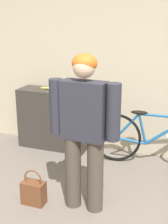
# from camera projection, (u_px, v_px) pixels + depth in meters

# --- Properties ---
(wall_back) EXTENTS (8.00, 0.07, 2.60)m
(wall_back) POSITION_uv_depth(u_px,v_px,m) (133.00, 63.00, 4.26)
(wall_back) COLOR beige
(wall_back) RESTS_ON ground_plane
(side_shelf) EXTENTS (1.03, 0.37, 0.89)m
(side_shelf) POSITION_uv_depth(u_px,v_px,m) (54.00, 119.00, 4.67)
(side_shelf) COLOR #38332D
(side_shelf) RESTS_ON ground_plane
(person) EXTENTS (0.72, 0.23, 1.60)m
(person) POSITION_uv_depth(u_px,v_px,m) (84.00, 126.00, 3.03)
(person) COLOR #4C4238
(person) RESTS_ON ground_plane
(bicycle) EXTENTS (1.72, 0.46, 0.76)m
(bicycle) POSITION_uv_depth(u_px,v_px,m) (155.00, 139.00, 4.11)
(bicycle) COLOR black
(bicycle) RESTS_ON ground_plane
(banana) EXTENTS (0.36, 0.09, 0.04)m
(banana) POSITION_uv_depth(u_px,v_px,m) (51.00, 88.00, 4.55)
(banana) COLOR #EAD64C
(banana) RESTS_ON side_shelf
(handbag) EXTENTS (0.25, 0.14, 0.40)m
(handbag) POSITION_uv_depth(u_px,v_px,m) (34.00, 192.00, 3.31)
(handbag) COLOR brown
(handbag) RESTS_ON ground_plane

